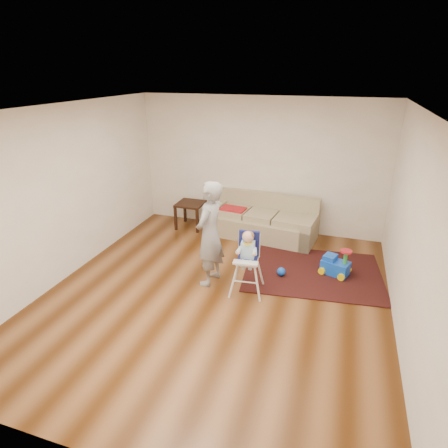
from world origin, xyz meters
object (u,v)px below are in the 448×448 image
(toy_ball, at_px, (281,272))
(high_chair, at_px, (247,263))
(ride_on_toy, at_px, (336,261))
(adult, at_px, (210,234))
(sofa, at_px, (262,217))
(side_table, at_px, (191,215))

(toy_ball, bearing_deg, high_chair, -125.19)
(ride_on_toy, relative_size, adult, 0.28)
(ride_on_toy, bearing_deg, sofa, 162.33)
(side_table, distance_m, toy_ball, 2.66)
(side_table, height_order, toy_ball, side_table)
(sofa, relative_size, side_table, 4.06)
(ride_on_toy, height_order, high_chair, high_chair)
(side_table, xyz_separation_m, ride_on_toy, (3.05, -1.14, -0.02))
(side_table, relative_size, adult, 0.33)
(toy_ball, distance_m, high_chair, 0.84)
(sofa, xyz_separation_m, ride_on_toy, (1.50, -1.12, -0.16))
(adult, bearing_deg, toy_ball, 124.51)
(toy_ball, relative_size, high_chair, 0.14)
(side_table, height_order, high_chair, high_chair)
(sofa, height_order, adult, adult)
(ride_on_toy, xyz_separation_m, adult, (-1.88, -0.85, 0.58))
(toy_ball, distance_m, adult, 1.38)
(ride_on_toy, distance_m, adult, 2.15)
(adult, bearing_deg, ride_on_toy, 122.76)
(sofa, relative_size, high_chair, 2.21)
(high_chair, xyz_separation_m, adult, (-0.62, 0.09, 0.35))
(sofa, relative_size, toy_ball, 15.91)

